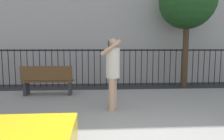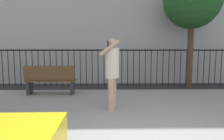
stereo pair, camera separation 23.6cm
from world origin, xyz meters
name	(u,v)px [view 1 (the left image)]	position (x,y,z in m)	size (l,w,h in m)	color
sidewalk	(136,110)	(0.00, 2.20, 0.07)	(28.00, 4.40, 0.15)	gray
iron_fence	(121,62)	(0.00, 5.90, 1.02)	(12.03, 0.04, 1.60)	black
pedestrian_on_phone	(113,69)	(-0.61, 2.06, 1.17)	(0.53, 0.72, 1.75)	tan
street_bench	(48,80)	(-2.59, 3.68, 0.65)	(1.60, 0.45, 0.95)	brown
street_tree_near	(187,1)	(2.60, 5.34, 3.50)	(2.25, 2.25, 4.66)	#4C3823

